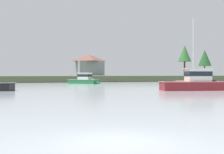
# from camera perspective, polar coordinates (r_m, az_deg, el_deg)

# --- Properties ---
(ground_plane) EXTENTS (557.44, 557.44, 0.00)m
(ground_plane) POSITION_cam_1_polar(r_m,az_deg,el_deg) (12.06, 0.75, -10.73)
(ground_plane) COLOR #939EA3
(far_shore_bank) EXTENTS (250.85, 51.60, 1.73)m
(far_shore_bank) POSITION_cam_1_polar(r_m,az_deg,el_deg) (112.31, -16.20, -0.20)
(far_shore_bank) COLOR #4C563D
(far_shore_bank) RESTS_ON ground
(sailboat_wood) EXTENTS (8.52, 8.83, 14.66)m
(sailboat_wood) POSITION_cam_1_polar(r_m,az_deg,el_deg) (72.28, 14.46, -1.08)
(sailboat_wood) COLOR brown
(sailboat_wood) RESTS_ON ground
(cruiser_green) EXTENTS (7.32, 7.51, 5.02)m
(cruiser_green) POSITION_cam_1_polar(r_m,az_deg,el_deg) (76.81, -4.52, -0.70)
(cruiser_green) COLOR #236B3D
(cruiser_green) RESTS_ON ground
(cruiser_maroon) EXTENTS (10.50, 4.39, 5.88)m
(cruiser_maroon) POSITION_cam_1_polar(r_m,az_deg,el_deg) (48.24, 14.81, -1.37)
(cruiser_maroon) COLOR maroon
(cruiser_maroon) RESTS_ON ground
(shore_tree_inland_b) EXTENTS (5.06, 5.06, 11.49)m
(shore_tree_inland_b) POSITION_cam_1_polar(r_m,az_deg,el_deg) (129.33, 12.44, 3.98)
(shore_tree_inland_b) COLOR brown
(shore_tree_inland_b) RESTS_ON far_shore_bank
(shore_tree_center_right) EXTENTS (5.27, 5.27, 10.17)m
(shore_tree_center_right) POSITION_cam_1_polar(r_m,az_deg,el_deg) (136.94, 15.73, 3.20)
(shore_tree_center_right) COLOR brown
(shore_tree_center_right) RESTS_ON far_shore_bank
(cottage_hillside) EXTENTS (9.52, 10.25, 7.41)m
(cottage_hillside) POSITION_cam_1_polar(r_m,az_deg,el_deg) (117.79, -4.01, 2.14)
(cottage_hillside) COLOR gray
(cottage_hillside) RESTS_ON far_shore_bank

